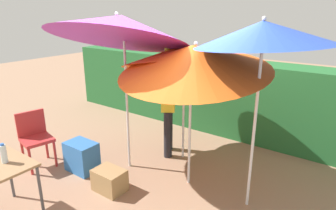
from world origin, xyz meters
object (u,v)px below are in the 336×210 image
Objects in this scene: umbrella_rainbow at (120,28)px; chair_plastic at (35,136)px; person_vendor at (168,103)px; umbrella_yellow at (263,34)px; umbrella_navy at (193,59)px; umbrella_orange at (182,56)px; crate_cardboard at (110,180)px; bottle_water at (4,154)px; cooler_box at (82,157)px.

umbrella_rainbow is 3.04× the size of chair_plastic.
person_vendor is 2.11× the size of chair_plastic.
umbrella_rainbow is at bearing -175.04° from umbrella_yellow.
umbrella_navy is (-0.87, 0.00, -0.35)m from umbrella_yellow.
umbrella_orange reaches higher than crate_cardboard.
crate_cardboard is (-1.69, -0.82, -2.03)m from umbrella_yellow.
umbrella_rainbow reaches higher than umbrella_navy.
bottle_water is (-0.81, -2.48, -0.88)m from umbrella_orange.
umbrella_yellow is (1.43, -0.58, 0.44)m from umbrella_orange.
person_vendor is (-1.69, 0.58, -1.25)m from umbrella_yellow.
cooler_box is at bearing -131.77° from umbrella_rainbow.
bottle_water is (-0.55, -1.07, 0.70)m from crate_cardboard.
umbrella_orange is 2.51× the size of chair_plastic.
umbrella_yellow is 1.27× the size of person_vendor.
bottle_water is (-0.55, -2.47, -0.08)m from person_vendor.
umbrella_orange is at bearing 54.04° from umbrella_rainbow.
umbrella_orange is at bearing 51.55° from cooler_box.
bottle_water reaches higher than cooler_box.
umbrella_rainbow reaches higher than crate_cardboard.
chair_plastic is 3.71× the size of bottle_water.
umbrella_orange is 0.85m from person_vendor.
umbrella_orange is 2.75m from bottle_water.
umbrella_yellow is (1.98, 0.17, -0.00)m from umbrella_rainbow.
umbrella_rainbow reaches higher than cooler_box.
person_vendor is 4.33× the size of crate_cardboard.
umbrella_navy is 1.35m from person_vendor.
umbrella_orange is 4.60× the size of cooler_box.
cooler_box is 1.12× the size of crate_cardboard.
umbrella_navy is 1.16× the size of person_vendor.
crate_cardboard is (0.75, -0.13, -0.08)m from cooler_box.
bottle_water is (0.95, -0.90, 0.35)m from chair_plastic.
crate_cardboard is at bearing -154.13° from umbrella_yellow.
chair_plastic reaches higher than crate_cardboard.
crate_cardboard is (-0.82, -0.82, -1.68)m from umbrella_navy.
umbrella_yellow is at bearing -19.06° from person_vendor.
umbrella_orange is at bearing 79.45° from crate_cardboard.
umbrella_navy is at bearing 44.95° from crate_cardboard.
person_vendor is at bearing -179.70° from umbrella_orange.
chair_plastic is at bearing -156.72° from umbrella_navy.
umbrella_orange is (0.55, 0.76, -0.44)m from umbrella_rainbow.
chair_plastic is at bearing -162.64° from umbrella_yellow.
umbrella_navy is at bearing 23.77° from cooler_box.
umbrella_rainbow is 2.15m from crate_cardboard.
umbrella_rainbow reaches higher than umbrella_yellow.
crate_cardboard is 1.81× the size of bottle_water.
person_vendor is at bearing 144.57° from umbrella_navy.
chair_plastic is (-3.18, -1.00, -1.68)m from umbrella_yellow.
person_vendor reaches higher than crate_cardboard.
umbrella_yellow is at bearing 40.21° from bottle_water.
umbrella_rainbow is 1.18m from umbrella_navy.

